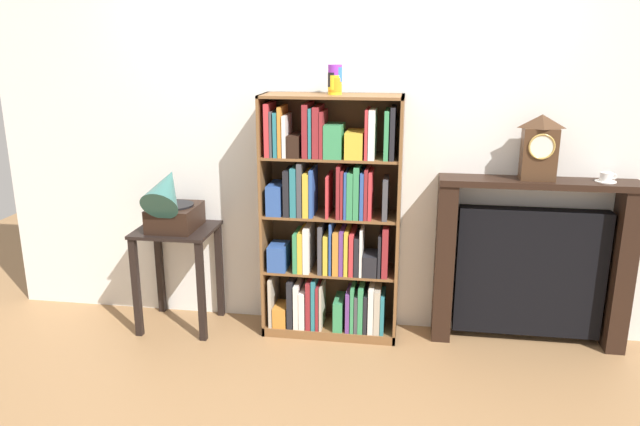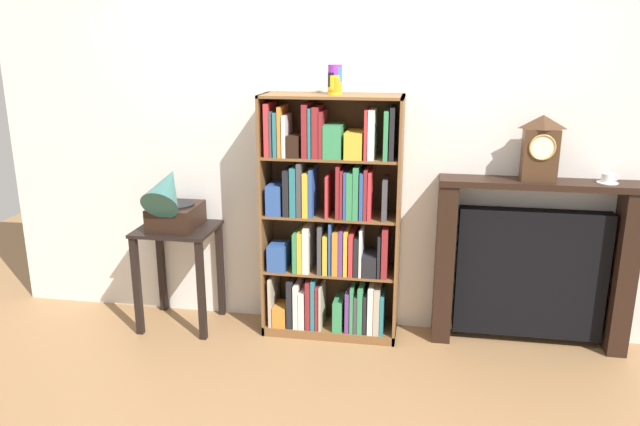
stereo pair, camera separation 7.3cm
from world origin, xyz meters
name	(u,v)px [view 1 (the left image)]	position (x,y,z in m)	size (l,w,h in m)	color
ground_plane	(329,338)	(0.00, 0.00, -0.01)	(7.99, 6.40, 0.02)	#997047
wall_back	(354,139)	(0.12, 0.30, 1.30)	(4.99, 0.08, 2.60)	silver
bookshelf	(330,227)	(-0.01, 0.09, 0.75)	(0.89, 0.32, 1.60)	brown
cup_stack	(335,80)	(0.02, 0.10, 1.69)	(0.09, 0.09, 0.18)	yellow
side_table_left	(178,255)	(-1.05, 0.03, 0.52)	(0.51, 0.45, 0.71)	black
gramophone	(170,203)	(-1.05, -0.03, 0.90)	(0.30, 0.49, 0.49)	black
fireplace_mantel	(530,264)	(1.29, 0.16, 0.54)	(1.21, 0.23, 1.10)	black
mantel_clock	(540,147)	(1.27, 0.14, 1.30)	(0.21, 0.13, 0.40)	#472D1C
teacup_with_saucer	(606,178)	(1.68, 0.14, 1.12)	(0.13, 0.12, 0.06)	white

